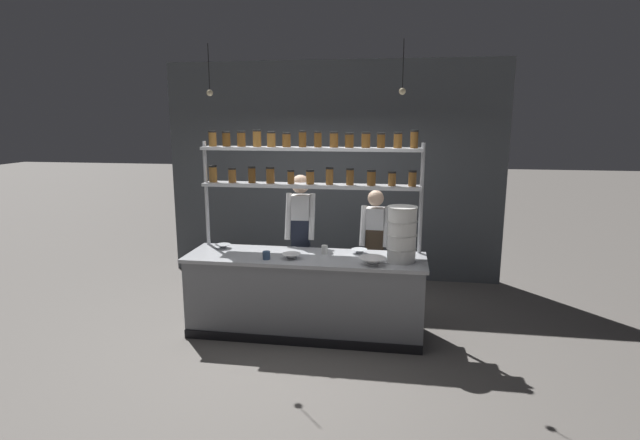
{
  "coord_description": "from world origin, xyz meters",
  "views": [
    {
      "loc": [
        1.02,
        -5.32,
        2.44
      ],
      "look_at": [
        0.14,
        0.2,
        1.3
      ],
      "focal_mm": 28.0,
      "sensor_mm": 36.0,
      "label": 1
    }
  ],
  "objects_px": {
    "container_stack": "(402,234)",
    "prep_bowl_near_left": "(372,261)",
    "prep_bowl_near_right": "(359,251)",
    "chef_left": "(301,234)",
    "serving_cup_front": "(325,250)",
    "spice_shelf_unit": "(309,169)",
    "chef_center": "(375,244)",
    "prep_bowl_center_front": "(291,256)",
    "serving_cup_by_board": "(266,255)",
    "prep_bowl_center_back": "(223,246)"
  },
  "relations": [
    {
      "from": "container_stack",
      "to": "prep_bowl_near_left",
      "type": "xyz_separation_m",
      "value": [
        -0.3,
        -0.17,
        -0.26
      ]
    },
    {
      "from": "prep_bowl_near_right",
      "to": "chef_left",
      "type": "bearing_deg",
      "value": 154.64
    },
    {
      "from": "chef_left",
      "to": "serving_cup_front",
      "type": "height_order",
      "value": "chef_left"
    },
    {
      "from": "spice_shelf_unit",
      "to": "prep_bowl_near_right",
      "type": "height_order",
      "value": "spice_shelf_unit"
    },
    {
      "from": "spice_shelf_unit",
      "to": "serving_cup_front",
      "type": "height_order",
      "value": "spice_shelf_unit"
    },
    {
      "from": "chef_center",
      "to": "container_stack",
      "type": "height_order",
      "value": "chef_center"
    },
    {
      "from": "prep_bowl_near_right",
      "to": "serving_cup_front",
      "type": "relative_size",
      "value": 1.85
    },
    {
      "from": "container_stack",
      "to": "prep_bowl_center_front",
      "type": "distance_m",
      "value": 1.23
    },
    {
      "from": "prep_bowl_near_left",
      "to": "serving_cup_by_board",
      "type": "relative_size",
      "value": 3.23
    },
    {
      "from": "container_stack",
      "to": "prep_bowl_center_front",
      "type": "bearing_deg",
      "value": -175.95
    },
    {
      "from": "chef_center",
      "to": "prep_bowl_near_right",
      "type": "distance_m",
      "value": 0.61
    },
    {
      "from": "serving_cup_front",
      "to": "prep_bowl_near_left",
      "type": "bearing_deg",
      "value": -31.7
    },
    {
      "from": "prep_bowl_near_right",
      "to": "container_stack",
      "type": "bearing_deg",
      "value": -28.19
    },
    {
      "from": "spice_shelf_unit",
      "to": "serving_cup_by_board",
      "type": "distance_m",
      "value": 1.12
    },
    {
      "from": "chef_center",
      "to": "container_stack",
      "type": "relative_size",
      "value": 2.6
    },
    {
      "from": "chef_left",
      "to": "prep_bowl_center_back",
      "type": "height_order",
      "value": "chef_left"
    },
    {
      "from": "spice_shelf_unit",
      "to": "prep_bowl_near_left",
      "type": "xyz_separation_m",
      "value": [
        0.78,
        -0.56,
        -0.91
      ]
    },
    {
      "from": "serving_cup_front",
      "to": "serving_cup_by_board",
      "type": "distance_m",
      "value": 0.68
    },
    {
      "from": "chef_left",
      "to": "chef_center",
      "type": "xyz_separation_m",
      "value": [
        0.9,
        0.23,
        -0.14
      ]
    },
    {
      "from": "container_stack",
      "to": "serving_cup_by_board",
      "type": "distance_m",
      "value": 1.49
    },
    {
      "from": "chef_center",
      "to": "serving_cup_by_board",
      "type": "xyz_separation_m",
      "value": [
        -1.14,
        -0.99,
        0.07
      ]
    },
    {
      "from": "prep_bowl_center_front",
      "to": "spice_shelf_unit",
      "type": "bearing_deg",
      "value": 75.75
    },
    {
      "from": "prep_bowl_near_right",
      "to": "prep_bowl_center_back",
      "type": "bearing_deg",
      "value": -178.95
    },
    {
      "from": "prep_bowl_near_left",
      "to": "prep_bowl_near_right",
      "type": "distance_m",
      "value": 0.46
    },
    {
      "from": "serving_cup_front",
      "to": "chef_center",
      "type": "bearing_deg",
      "value": 51.13
    },
    {
      "from": "container_stack",
      "to": "prep_bowl_near_right",
      "type": "distance_m",
      "value": 0.6
    },
    {
      "from": "spice_shelf_unit",
      "to": "prep_bowl_center_back",
      "type": "xyz_separation_m",
      "value": [
        -1.02,
        -0.16,
        -0.93
      ]
    },
    {
      "from": "spice_shelf_unit",
      "to": "chef_center",
      "type": "xyz_separation_m",
      "value": [
        0.75,
        0.46,
        -0.98
      ]
    },
    {
      "from": "chef_center",
      "to": "prep_bowl_near_right",
      "type": "relative_size",
      "value": 8.56
    },
    {
      "from": "chef_left",
      "to": "spice_shelf_unit",
      "type": "bearing_deg",
      "value": -60.7
    },
    {
      "from": "chef_center",
      "to": "prep_bowl_near_right",
      "type": "bearing_deg",
      "value": -101.43
    },
    {
      "from": "prep_bowl_near_left",
      "to": "prep_bowl_near_right",
      "type": "bearing_deg",
      "value": 111.87
    },
    {
      "from": "chef_center",
      "to": "prep_bowl_center_front",
      "type": "relative_size",
      "value": 7.47
    },
    {
      "from": "prep_bowl_center_front",
      "to": "serving_cup_front",
      "type": "distance_m",
      "value": 0.42
    },
    {
      "from": "prep_bowl_near_left",
      "to": "container_stack",
      "type": "bearing_deg",
      "value": 29.92
    },
    {
      "from": "spice_shelf_unit",
      "to": "container_stack",
      "type": "distance_m",
      "value": 1.31
    },
    {
      "from": "container_stack",
      "to": "chef_center",
      "type": "bearing_deg",
      "value": 111.12
    },
    {
      "from": "spice_shelf_unit",
      "to": "prep_bowl_center_back",
      "type": "distance_m",
      "value": 1.38
    },
    {
      "from": "chef_center",
      "to": "serving_cup_front",
      "type": "bearing_deg",
      "value": -126.22
    },
    {
      "from": "container_stack",
      "to": "serving_cup_by_board",
      "type": "relative_size",
      "value": 6.77
    },
    {
      "from": "chef_left",
      "to": "prep_bowl_near_left",
      "type": "bearing_deg",
      "value": -44.5
    },
    {
      "from": "prep_bowl_near_right",
      "to": "serving_cup_front",
      "type": "bearing_deg",
      "value": -168.48
    },
    {
      "from": "prep_bowl_center_front",
      "to": "prep_bowl_near_left",
      "type": "bearing_deg",
      "value": -5.67
    },
    {
      "from": "spice_shelf_unit",
      "to": "container_stack",
      "type": "relative_size",
      "value": 4.28
    },
    {
      "from": "prep_bowl_center_front",
      "to": "prep_bowl_center_back",
      "type": "relative_size",
      "value": 1.17
    },
    {
      "from": "spice_shelf_unit",
      "to": "prep_bowl_near_left",
      "type": "height_order",
      "value": "spice_shelf_unit"
    },
    {
      "from": "chef_center",
      "to": "container_stack",
      "type": "bearing_deg",
      "value": -66.23
    },
    {
      "from": "prep_bowl_center_back",
      "to": "prep_bowl_near_left",
      "type": "bearing_deg",
      "value": -12.5
    },
    {
      "from": "spice_shelf_unit",
      "to": "prep_bowl_center_front",
      "type": "bearing_deg",
      "value": -104.25
    },
    {
      "from": "chef_center",
      "to": "container_stack",
      "type": "distance_m",
      "value": 0.96
    }
  ]
}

